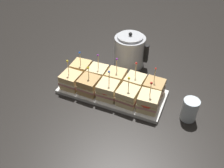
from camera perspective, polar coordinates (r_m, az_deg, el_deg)
ground_plane at (r=1.19m, az=0.00°, el=-2.22°), size 6.00×6.00×0.00m
serving_platter at (r=1.18m, az=0.00°, el=-1.90°), size 0.52×0.22×0.02m
sandwich_front_far_left at (r=1.20m, az=-9.79°, el=0.87°), size 0.10×0.10×0.16m
sandwich_front_left at (r=1.15m, az=-5.50°, el=-0.28°), size 0.10×0.10×0.14m
sandwich_front_center at (r=1.12m, az=-0.95°, el=-1.50°), size 0.10×0.10×0.15m
sandwich_front_right at (r=1.09m, az=3.82°, el=-2.91°), size 0.10×0.10×0.15m
sandwich_front_far_right at (r=1.07m, az=8.78°, el=-4.23°), size 0.10×0.10×0.15m
sandwich_back_far_left at (r=1.26m, az=-7.39°, el=3.50°), size 0.10×0.10×0.15m
sandwich_back_left at (r=1.22m, az=-3.37°, el=2.39°), size 0.10×0.10×0.16m
sandwich_back_center at (r=1.19m, az=1.04°, el=1.37°), size 0.10×0.10×0.16m
sandwich_back_right at (r=1.16m, az=5.54°, el=0.14°), size 0.10×0.10×0.16m
sandwich_back_far_right at (r=1.15m, az=10.06°, el=-1.08°), size 0.10×0.10×0.16m
kettle_steel at (r=1.35m, az=4.28°, el=8.03°), size 0.19×0.17×0.20m
drinking_glass at (r=1.09m, az=18.17°, el=-5.88°), size 0.07×0.07×0.11m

